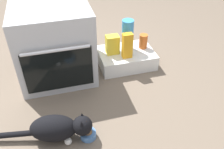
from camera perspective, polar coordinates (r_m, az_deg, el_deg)
ground at (r=2.04m, az=-10.91°, el=-6.00°), size 8.00×8.00×0.00m
oven at (r=2.14m, az=-13.39°, el=6.86°), size 0.63×0.58×0.66m
pantry_cabinet at (r=2.38m, az=3.34°, el=3.95°), size 0.53×0.38×0.15m
food_bowl at (r=1.74m, az=-5.67°, el=-13.86°), size 0.11×0.11×0.07m
cat at (r=1.70m, az=-12.58°, el=-12.23°), size 0.66×0.25×0.20m
sauce_jar at (r=2.38m, az=7.41°, el=7.81°), size 0.08×0.08×0.14m
water_bottle at (r=2.31m, az=3.69°, el=9.31°), size 0.11×0.11×0.30m
snack_bag at (r=2.27m, az=0.10°, el=7.09°), size 0.12×0.09×0.18m
juice_carton at (r=2.20m, az=3.63°, el=6.82°), size 0.09×0.06×0.24m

